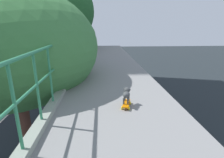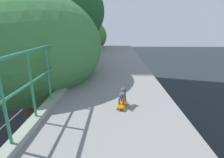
{
  "view_description": "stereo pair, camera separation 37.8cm",
  "coord_description": "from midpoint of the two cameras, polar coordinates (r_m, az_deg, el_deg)",
  "views": [
    {
      "loc": [
        0.84,
        -2.0,
        6.79
      ],
      "look_at": [
        1.13,
        2.51,
        5.4
      ],
      "focal_mm": 27.17,
      "sensor_mm": 36.0,
      "label": 1
    },
    {
      "loc": [
        1.22,
        -2.0,
        6.79
      ],
      "look_at": [
        1.13,
        2.51,
        5.4
      ],
      "focal_mm": 27.17,
      "sensor_mm": 36.0,
      "label": 2
    }
  ],
  "objects": [
    {
      "name": "toy_skateboard",
      "position": [
        3.8,
        1.98,
        -8.43
      ],
      "size": [
        0.26,
        0.45,
        0.09
      ],
      "color": "orange",
      "rests_on": "overpass_deck"
    },
    {
      "name": "city_bus",
      "position": [
        23.48,
        -28.1,
        3.08
      ],
      "size": [
        2.78,
        11.54,
        3.39
      ],
      "color": "red",
      "rests_on": "ground"
    },
    {
      "name": "green_railing",
      "position": [
        2.76,
        -32.0,
        -16.63
      ],
      "size": [
        0.2,
        27.22,
        1.34
      ],
      "color": "gray",
      "rests_on": "overpass_deck"
    },
    {
      "name": "small_dog",
      "position": [
        3.76,
        2.05,
        -4.94
      ],
      "size": [
        0.22,
        0.36,
        0.32
      ],
      "color": "#424547",
      "rests_on": "toy_skateboard"
    },
    {
      "name": "roadside_tree_far",
      "position": [
        14.01,
        -17.75,
        20.73
      ],
      "size": [
        4.95,
        4.95,
        10.32
      ],
      "color": "#4D3224",
      "rests_on": "ground"
    },
    {
      "name": "roadside_tree_farthest",
      "position": [
        18.07,
        -13.66,
        13.69
      ],
      "size": [
        4.6,
        4.6,
        7.7
      ],
      "color": "#483622",
      "rests_on": "ground"
    },
    {
      "name": "roadside_tree_mid",
      "position": [
        6.74,
        -31.93,
        8.73
      ],
      "size": [
        5.7,
        5.7,
        8.13
      ],
      "color": "brown",
      "rests_on": "ground"
    }
  ]
}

